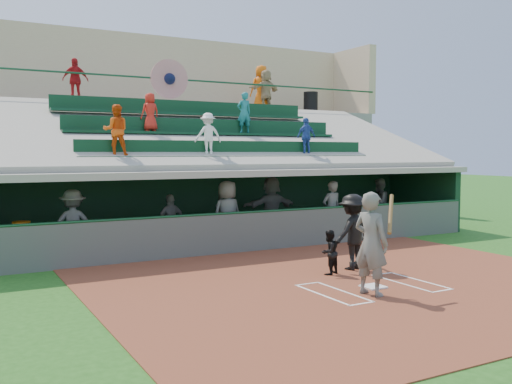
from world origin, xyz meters
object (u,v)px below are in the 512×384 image
home_plate (373,287)px  trash_bin (311,103)px  catcher (329,252)px  batter_at_plate (371,243)px  water_cooler (22,230)px  white_table (26,251)px

home_plate → trash_bin: bearing=60.9°
catcher → trash_bin: trash_bin is taller
batter_at_plate → trash_bin: bearing=60.3°
batter_at_plate → catcher: bearing=78.8°
batter_at_plate → trash_bin: (7.84, 13.73, 4.06)m
trash_bin → water_cooler: bearing=-151.7°
trash_bin → batter_at_plate: bearing=-119.7°
catcher → white_table: bearing=-58.4°
water_cooler → trash_bin: bearing=28.3°
water_cooler → trash_bin: size_ratio=0.44×
home_plate → white_table: bearing=135.0°
water_cooler → trash_bin: trash_bin is taller
home_plate → catcher: (-0.07, 1.45, 0.49)m
home_plate → batter_at_plate: bearing=-134.8°
catcher → trash_bin: bearing=-143.2°
water_cooler → catcher: bearing=-37.4°
batter_at_plate → water_cooler: (-5.61, 6.48, -0.16)m
catcher → water_cooler: 7.55m
batter_at_plate → water_cooler: batter_at_plate is taller
batter_at_plate → trash_bin: size_ratio=2.03×
home_plate → batter_at_plate: 1.18m
water_cooler → trash_bin: (13.45, 7.25, 4.22)m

